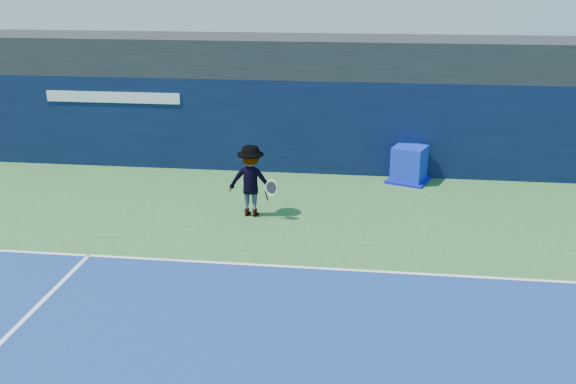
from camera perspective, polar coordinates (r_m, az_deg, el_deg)
name	(u,v)px	position (r m, az deg, el deg)	size (l,w,h in m)	color
ground	(286,341)	(11.69, -0.16, -13.09)	(80.00, 80.00, 0.00)	#336C30
baseline	(304,267)	(14.30, 1.40, -6.72)	(24.00, 0.10, 0.01)	white
stadium_band	(331,56)	(21.52, 3.88, 11.97)	(36.00, 3.00, 1.20)	black
back_wall_assembly	(328,125)	(20.90, 3.56, 5.92)	(36.00, 1.03, 3.00)	#091433
equipment_cart	(409,165)	(20.29, 10.71, 2.33)	(1.50, 1.50, 1.12)	#0D22C1
tennis_player	(251,181)	(17.02, -3.30, 1.02)	(1.42, 0.81, 1.94)	white
tennis_ball	(254,170)	(16.89, -3.05, 1.97)	(0.08, 0.08, 0.08)	#B9DC18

